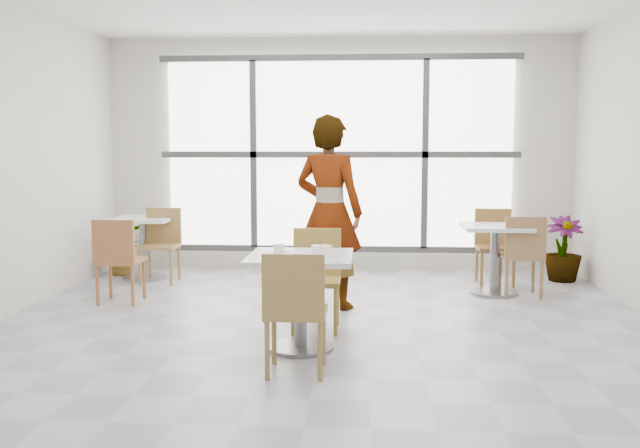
# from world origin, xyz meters

# --- Properties ---
(floor) EXTENTS (7.00, 7.00, 0.00)m
(floor) POSITION_xyz_m (0.00, 0.00, 0.00)
(floor) COLOR #9E9EA5
(floor) RESTS_ON ground
(wall_back) EXTENTS (6.00, 0.00, 6.00)m
(wall_back) POSITION_xyz_m (0.00, 3.50, 1.50)
(wall_back) COLOR silver
(wall_back) RESTS_ON ground
(wall_front) EXTENTS (6.00, 0.00, 6.00)m
(wall_front) POSITION_xyz_m (0.00, -3.50, 1.50)
(wall_front) COLOR silver
(wall_front) RESTS_ON ground
(window) EXTENTS (4.60, 0.07, 2.52)m
(window) POSITION_xyz_m (0.00, 3.44, 1.50)
(window) COLOR white
(window) RESTS_ON ground
(main_table) EXTENTS (0.80, 0.80, 0.75)m
(main_table) POSITION_xyz_m (-0.16, -0.21, 0.52)
(main_table) COLOR silver
(main_table) RESTS_ON ground
(chair_near) EXTENTS (0.42, 0.42, 0.87)m
(chair_near) POSITION_xyz_m (-0.14, -0.87, 0.50)
(chair_near) COLOR olive
(chair_near) RESTS_ON ground
(chair_far) EXTENTS (0.42, 0.42, 0.87)m
(chair_far) POSITION_xyz_m (-0.08, 0.45, 0.50)
(chair_far) COLOR olive
(chair_far) RESTS_ON ground
(oatmeal_bowl) EXTENTS (0.21, 0.21, 0.09)m
(oatmeal_bowl) POSITION_xyz_m (0.01, -0.27, 0.79)
(oatmeal_bowl) COLOR white
(oatmeal_bowl) RESTS_ON main_table
(coffee_cup) EXTENTS (0.16, 0.13, 0.07)m
(coffee_cup) POSITION_xyz_m (-0.34, -0.09, 0.78)
(coffee_cup) COLOR white
(coffee_cup) RESTS_ON main_table
(person) EXTENTS (0.81, 0.68, 1.90)m
(person) POSITION_xyz_m (-0.01, 1.27, 0.95)
(person) COLOR black
(person) RESTS_ON ground
(bg_table_left) EXTENTS (0.70, 0.70, 0.75)m
(bg_table_left) POSITION_xyz_m (-2.33, 2.65, 0.49)
(bg_table_left) COLOR white
(bg_table_left) RESTS_ON ground
(bg_table_right) EXTENTS (0.70, 0.70, 0.75)m
(bg_table_right) POSITION_xyz_m (1.75, 2.02, 0.49)
(bg_table_right) COLOR silver
(bg_table_right) RESTS_ON ground
(bg_chair_left_near) EXTENTS (0.42, 0.42, 0.87)m
(bg_chair_left_near) POSITION_xyz_m (-2.15, 1.27, 0.50)
(bg_chair_left_near) COLOR #9B5F33
(bg_chair_left_near) RESTS_ON ground
(bg_chair_left_far) EXTENTS (0.42, 0.42, 0.87)m
(bg_chair_left_far) POSITION_xyz_m (-2.07, 2.51, 0.50)
(bg_chair_left_far) COLOR olive
(bg_chair_left_far) RESTS_ON ground
(bg_chair_right_near) EXTENTS (0.42, 0.42, 0.87)m
(bg_chair_right_near) POSITION_xyz_m (2.01, 1.86, 0.50)
(bg_chair_right_near) COLOR olive
(bg_chair_right_near) RESTS_ON ground
(bg_chair_right_far) EXTENTS (0.42, 0.42, 0.87)m
(bg_chair_right_far) POSITION_xyz_m (1.85, 2.64, 0.50)
(bg_chair_right_far) COLOR olive
(bg_chair_right_far) RESTS_ON ground
(plant_left) EXTENTS (0.69, 0.63, 0.64)m
(plant_left) POSITION_xyz_m (-2.70, 2.96, 0.32)
(plant_left) COLOR #5E8747
(plant_left) RESTS_ON ground
(plant_right) EXTENTS (0.44, 0.44, 0.78)m
(plant_right) POSITION_xyz_m (2.70, 2.83, 0.39)
(plant_right) COLOR #56893F
(plant_right) RESTS_ON ground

